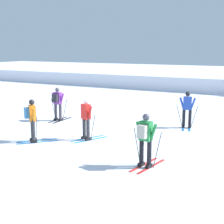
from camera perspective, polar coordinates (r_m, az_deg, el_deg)
The scene contains 7 objects.
ground_plane at distance 14.09m, azimuth -7.08°, elevation -4.37°, with size 120.00×120.00×0.00m, color silver.
far_snow_ridge at distance 32.69m, azimuth 14.54°, elevation 5.12°, with size 80.00×8.34×1.22m, color silver.
skier_purple at distance 17.23m, azimuth -9.24°, elevation 1.62°, with size 1.00×1.61×1.71m.
skier_green at distance 10.40m, azimuth 5.67°, elevation -4.39°, with size 1.00×1.64×1.71m.
skier_blue at distance 15.89m, azimuth 12.66°, elevation 0.57°, with size 0.97×1.64×1.71m.
skier_red at distance 13.51m, azimuth -4.41°, elevation -0.98°, with size 0.97×1.62×1.71m.
skier_orange at distance 13.51m, azimuth -13.45°, elevation -1.08°, with size 1.33×1.45×1.71m.
Camera 1 is at (8.02, -10.99, 3.68)m, focal length 53.83 mm.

